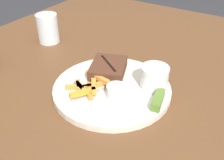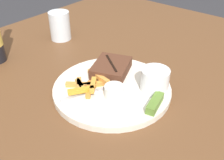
% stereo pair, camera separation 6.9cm
% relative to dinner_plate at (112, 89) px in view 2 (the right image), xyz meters
% --- Properties ---
extents(dining_table, '(1.51, 1.29, 0.73)m').
position_rel_dinner_plate_xyz_m(dining_table, '(0.00, 0.00, -0.07)').
color(dining_table, brown).
rests_on(dining_table, ground_plane).
extents(dinner_plate, '(0.32, 0.32, 0.02)m').
position_rel_dinner_plate_xyz_m(dinner_plate, '(0.00, 0.00, 0.00)').
color(dinner_plate, silver).
rests_on(dinner_plate, dining_table).
extents(steak_portion, '(0.14, 0.13, 0.03)m').
position_rel_dinner_plate_xyz_m(steak_portion, '(0.05, 0.05, 0.02)').
color(steak_portion, '#512D1E').
rests_on(steak_portion, dinner_plate).
extents(fries_pile, '(0.12, 0.10, 0.02)m').
position_rel_dinner_plate_xyz_m(fries_pile, '(-0.05, 0.05, 0.02)').
color(fries_pile, '#BD903F').
rests_on(fries_pile, dinner_plate).
extents(coleslaw_cup, '(0.07, 0.07, 0.06)m').
position_rel_dinner_plate_xyz_m(coleslaw_cup, '(0.06, -0.09, 0.04)').
color(coleslaw_cup, white).
rests_on(coleslaw_cup, dinner_plate).
extents(dipping_sauce_cup, '(0.05, 0.05, 0.03)m').
position_rel_dinner_plate_xyz_m(dipping_sauce_cup, '(-0.03, -0.03, 0.03)').
color(dipping_sauce_cup, silver).
rests_on(dipping_sauce_cup, dinner_plate).
extents(pickle_spear, '(0.08, 0.04, 0.02)m').
position_rel_dinner_plate_xyz_m(pickle_spear, '(0.00, -0.13, 0.02)').
color(pickle_spear, '#567A2D').
rests_on(pickle_spear, dinner_plate).
extents(fork_utensil, '(0.13, 0.06, 0.00)m').
position_rel_dinner_plate_xyz_m(fork_utensil, '(-0.08, 0.03, 0.01)').
color(fork_utensil, '#B7B7BC').
rests_on(fork_utensil, dinner_plate).
extents(drinking_glass, '(0.08, 0.08, 0.10)m').
position_rel_dinner_plate_xyz_m(drinking_glass, '(0.14, 0.37, 0.04)').
color(drinking_glass, silver).
rests_on(drinking_glass, dining_table).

